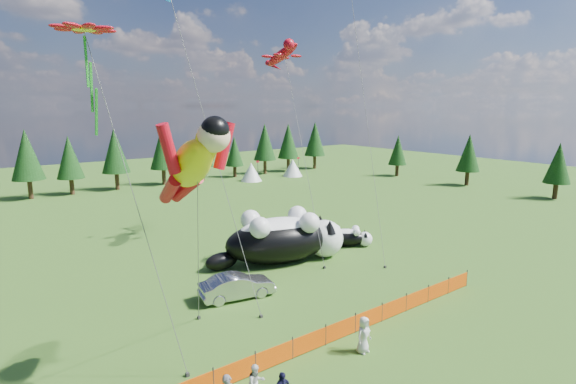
# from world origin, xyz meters

# --- Properties ---
(ground) EXTENTS (160.00, 160.00, 0.00)m
(ground) POSITION_xyz_m (0.00, 0.00, 0.00)
(ground) COLOR #11380A
(ground) RESTS_ON ground
(safety_fence) EXTENTS (22.06, 0.06, 1.10)m
(safety_fence) POSITION_xyz_m (0.00, -3.00, 0.50)
(safety_fence) COLOR #262626
(safety_fence) RESTS_ON ground
(tree_line) EXTENTS (90.00, 4.00, 8.00)m
(tree_line) POSITION_xyz_m (0.00, 45.00, 4.00)
(tree_line) COLOR black
(tree_line) RESTS_ON ground
(festival_tents) EXTENTS (50.00, 3.20, 2.80)m
(festival_tents) POSITION_xyz_m (11.00, 40.00, 1.40)
(festival_tents) COLOR white
(festival_tents) RESTS_ON ground
(cat_large) EXTENTS (10.45, 5.77, 3.85)m
(cat_large) POSITION_xyz_m (4.48, 7.74, 1.83)
(cat_large) COLOR black
(cat_large) RESTS_ON ground
(cat_small) EXTENTS (3.74, 3.39, 1.62)m
(cat_small) POSITION_xyz_m (10.92, 7.63, 0.77)
(cat_small) COLOR black
(cat_small) RESTS_ON ground
(car) EXTENTS (4.71, 2.36, 1.48)m
(car) POSITION_xyz_m (-1.61, 4.26, 0.74)
(car) COLOR #B5B5BA
(car) RESTS_ON ground
(spectator_b) EXTENTS (0.78, 0.49, 1.56)m
(spectator_b) POSITION_xyz_m (-5.95, -4.53, 0.78)
(spectator_b) COLOR beige
(spectator_b) RESTS_ON ground
(spectator_e) EXTENTS (0.92, 0.66, 1.75)m
(spectator_e) POSITION_xyz_m (-0.00, -4.52, 0.87)
(spectator_e) COLOR beige
(spectator_e) RESTS_ON ground
(superhero_kite) EXTENTS (5.18, 7.98, 12.03)m
(superhero_kite) POSITION_xyz_m (-7.12, -2.02, 9.13)
(superhero_kite) COLOR yellow
(superhero_kite) RESTS_ON ground
(gecko_kite) EXTENTS (3.99, 11.38, 17.62)m
(gecko_kite) POSITION_xyz_m (8.26, 13.17, 15.45)
(gecko_kite) COLOR #B70919
(gecko_kite) RESTS_ON ground
(flower_kite) EXTENTS (3.90, 4.07, 14.51)m
(flower_kite) POSITION_xyz_m (-9.80, 1.21, 14.04)
(flower_kite) COLOR #B70919
(flower_kite) RESTS_ON ground
(diamond_kite_a) EXTENTS (2.45, 6.16, 18.32)m
(diamond_kite_a) POSITION_xyz_m (-3.69, 6.59, 15.97)
(diamond_kite_a) COLOR #0B60B3
(diamond_kite_a) RESTS_ON ground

